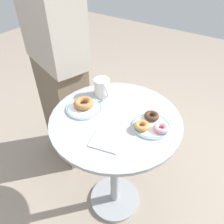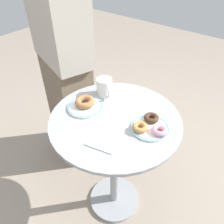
% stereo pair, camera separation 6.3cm
% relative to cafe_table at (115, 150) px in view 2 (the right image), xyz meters
% --- Properties ---
extents(ground_plane, '(7.00, 7.00, 0.02)m').
position_rel_cafe_table_xyz_m(ground_plane, '(0.00, 0.00, -0.54)').
color(ground_plane, gray).
extents(cafe_table, '(0.65, 0.65, 0.76)m').
position_rel_cafe_table_xyz_m(cafe_table, '(0.00, 0.00, 0.00)').
color(cafe_table, '#999EA3').
rests_on(cafe_table, ground).
extents(plate_left, '(0.18, 0.18, 0.01)m').
position_rel_cafe_table_xyz_m(plate_left, '(-0.17, -0.03, 0.24)').
color(plate_left, white).
rests_on(plate_left, cafe_table).
extents(plate_right, '(0.18, 0.18, 0.01)m').
position_rel_cafe_table_xyz_m(plate_right, '(0.17, 0.04, 0.24)').
color(plate_right, white).
rests_on(plate_right, cafe_table).
extents(donut_cinnamon, '(0.13, 0.13, 0.03)m').
position_rel_cafe_table_xyz_m(donut_cinnamon, '(-0.18, -0.02, 0.27)').
color(donut_cinnamon, '#A36B3D').
rests_on(donut_cinnamon, plate_left).
extents(donut_pink_frosted, '(0.09, 0.09, 0.02)m').
position_rel_cafe_table_xyz_m(donut_pink_frosted, '(0.22, 0.04, 0.26)').
color(donut_pink_frosted, pink).
rests_on(donut_pink_frosted, plate_right).
extents(donut_chocolate, '(0.08, 0.08, 0.02)m').
position_rel_cafe_table_xyz_m(donut_chocolate, '(0.15, 0.09, 0.26)').
color(donut_chocolate, '#422819').
rests_on(donut_chocolate, plate_right).
extents(donut_old_fashioned, '(0.10, 0.10, 0.02)m').
position_rel_cafe_table_xyz_m(donut_old_fashioned, '(0.14, 0.00, 0.26)').
color(donut_old_fashioned, '#BC7F42').
rests_on(donut_old_fashioned, plate_right).
extents(paper_napkin, '(0.15, 0.13, 0.01)m').
position_rel_cafe_table_xyz_m(paper_napkin, '(0.05, -0.16, 0.24)').
color(paper_napkin, white).
rests_on(paper_napkin, cafe_table).
extents(coffee_mug, '(0.12, 0.09, 0.10)m').
position_rel_cafe_table_xyz_m(coffee_mug, '(-0.17, 0.12, 0.29)').
color(coffee_mug, white).
rests_on(coffee_mug, cafe_table).
extents(person_figure, '(0.50, 0.35, 1.62)m').
position_rel_cafe_table_xyz_m(person_figure, '(-0.57, 0.18, 0.27)').
color(person_figure, brown).
rests_on(person_figure, ground).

